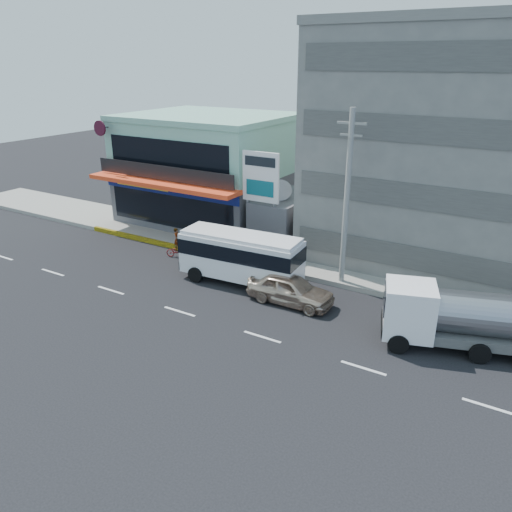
# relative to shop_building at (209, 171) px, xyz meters

# --- Properties ---
(ground) EXTENTS (120.00, 120.00, 0.00)m
(ground) POSITION_rel_shop_building_xyz_m (8.00, -13.95, -4.00)
(ground) COLOR black
(ground) RESTS_ON ground
(sidewalk) EXTENTS (70.00, 5.00, 0.30)m
(sidewalk) POSITION_rel_shop_building_xyz_m (13.00, -4.45, -3.85)
(sidewalk) COLOR gray
(sidewalk) RESTS_ON ground
(shop_building) EXTENTS (12.40, 11.70, 8.00)m
(shop_building) POSITION_rel_shop_building_xyz_m (0.00, 0.00, 0.00)
(shop_building) COLOR #434247
(shop_building) RESTS_ON ground
(concrete_building) EXTENTS (16.00, 12.00, 14.00)m
(concrete_building) POSITION_rel_shop_building_xyz_m (18.00, 1.05, 3.00)
(concrete_building) COLOR gray
(concrete_building) RESTS_ON ground
(gap_structure) EXTENTS (3.00, 6.00, 3.50)m
(gap_structure) POSITION_rel_shop_building_xyz_m (8.00, -1.95, -2.25)
(gap_structure) COLOR #434247
(gap_structure) RESTS_ON ground
(satellite_dish) EXTENTS (1.50, 1.50, 0.15)m
(satellite_dish) POSITION_rel_shop_building_xyz_m (8.00, -2.95, -0.42)
(satellite_dish) COLOR slate
(satellite_dish) RESTS_ON gap_structure
(billboard) EXTENTS (2.60, 0.18, 6.90)m
(billboard) POSITION_rel_shop_building_xyz_m (7.50, -4.75, 0.93)
(billboard) COLOR gray
(billboard) RESTS_ON ground
(utility_pole_near) EXTENTS (1.60, 0.30, 10.00)m
(utility_pole_near) POSITION_rel_shop_building_xyz_m (14.00, -6.55, 1.15)
(utility_pole_near) COLOR #999993
(utility_pole_near) RESTS_ON ground
(minibus) EXTENTS (7.34, 2.94, 3.01)m
(minibus) POSITION_rel_shop_building_xyz_m (8.80, -9.20, -2.20)
(minibus) COLOR white
(minibus) RESTS_ON ground
(sedan) EXTENTS (4.75, 1.92, 1.62)m
(sedan) POSITION_rel_shop_building_xyz_m (12.49, -10.07, -3.19)
(sedan) COLOR #CAB19A
(sedan) RESTS_ON ground
(tanker_truck) EXTENTS (7.64, 4.24, 2.89)m
(tanker_truck) POSITION_rel_shop_building_xyz_m (21.08, -10.21, -2.44)
(tanker_truck) COLOR white
(tanker_truck) RESTS_ON ground
(motorcycle_rider) EXTENTS (1.67, 1.05, 2.02)m
(motorcycle_rider) POSITION_rel_shop_building_xyz_m (3.02, -7.95, -3.33)
(motorcycle_rider) COLOR #640E10
(motorcycle_rider) RESTS_ON ground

